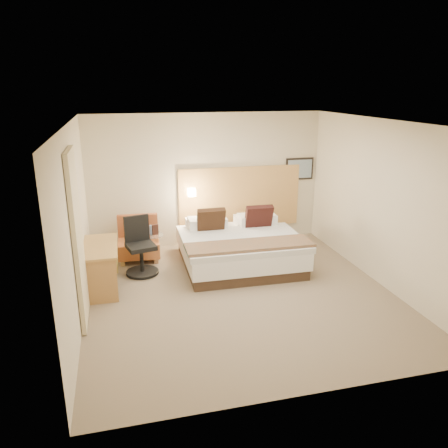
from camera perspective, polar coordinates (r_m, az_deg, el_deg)
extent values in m
cube|color=#7A6852|center=(7.12, 2.07, -9.15)|extent=(4.80, 5.00, 0.02)
cube|color=silver|center=(6.38, 2.35, 13.23)|extent=(4.80, 5.00, 0.02)
cube|color=beige|center=(8.99, -2.25, 5.75)|extent=(4.80, 0.02, 2.70)
cube|color=beige|center=(4.42, 11.33, -7.45)|extent=(4.80, 0.02, 2.70)
cube|color=beige|center=(6.41, -18.97, -0.11)|extent=(0.02, 5.00, 2.70)
cube|color=beige|center=(7.63, 19.88, 2.55)|extent=(0.02, 5.00, 2.70)
cube|color=tan|center=(9.21, 2.10, 3.48)|extent=(2.60, 0.04, 1.30)
cube|color=black|center=(9.54, 9.82, 7.12)|extent=(0.62, 0.03, 0.47)
cube|color=#748B9F|center=(9.53, 9.87, 7.10)|extent=(0.54, 0.01, 0.39)
cylinder|color=silver|center=(8.89, -4.33, 4.25)|extent=(0.02, 0.12, 0.02)
cube|color=#F7E5C0|center=(8.83, -4.27, 4.16)|extent=(0.15, 0.15, 0.15)
cube|color=beige|center=(6.21, -18.56, -1.90)|extent=(0.06, 0.90, 2.42)
cylinder|color=#7A98BD|center=(8.37, -10.09, -0.83)|extent=(0.07, 0.07, 0.18)
cylinder|color=#829CC9|center=(8.39, -9.52, -0.75)|extent=(0.07, 0.07, 0.18)
cube|color=#3C1F18|center=(8.36, -8.97, -0.73)|extent=(0.12, 0.08, 0.20)
cube|color=#3A291D|center=(8.22, 1.92, -4.59)|extent=(2.05, 2.05, 0.19)
cube|color=white|center=(8.12, 1.94, -2.96)|extent=(2.11, 2.11, 0.31)
cube|color=silver|center=(7.79, 2.50, -2.27)|extent=(2.16, 1.53, 0.10)
cube|color=white|center=(8.65, -2.53, 0.06)|extent=(0.73, 0.41, 0.19)
cube|color=white|center=(8.87, 3.80, 0.50)|extent=(0.73, 0.41, 0.19)
cube|color=white|center=(8.36, -2.20, 0.20)|extent=(0.73, 0.41, 0.19)
cube|color=white|center=(8.60, 4.33, 0.64)|extent=(0.73, 0.41, 0.19)
cube|color=black|center=(8.15, -1.72, 0.34)|extent=(0.52, 0.29, 0.53)
cube|color=black|center=(8.37, 4.55, 0.77)|extent=(0.52, 0.29, 0.53)
cube|color=#C05A27|center=(7.39, 3.36, -2.76)|extent=(2.19, 0.61, 0.05)
cube|color=tan|center=(8.36, -13.08, -5.00)|extent=(0.08, 0.08, 0.10)
cube|color=tan|center=(8.35, -8.84, -4.76)|extent=(0.08, 0.08, 0.10)
cube|color=tan|center=(8.86, -12.99, -3.67)|extent=(0.08, 0.08, 0.10)
cube|color=tan|center=(8.85, -8.99, -3.45)|extent=(0.08, 0.08, 0.10)
cube|color=#B96231|center=(8.53, -11.05, -3.00)|extent=(0.81, 0.71, 0.29)
cube|color=#974C28|center=(8.68, -11.20, -0.15)|extent=(0.78, 0.16, 0.43)
cube|color=black|center=(8.60, -11.17, -0.79)|extent=(0.38, 0.20, 0.38)
cylinder|color=silver|center=(8.56, -9.29, -4.50)|extent=(0.39, 0.39, 0.02)
cylinder|color=white|center=(8.47, -9.37, -2.98)|extent=(0.05, 0.05, 0.47)
cylinder|color=white|center=(8.39, -9.45, -1.44)|extent=(0.58, 0.58, 0.01)
cube|color=#AD8144|center=(7.30, -15.93, -2.88)|extent=(0.56, 1.20, 0.04)
cube|color=#A77741|center=(6.92, -15.82, -7.35)|extent=(0.50, 0.04, 0.71)
cube|color=#B29946|center=(7.95, -15.59, -4.02)|extent=(0.50, 0.04, 0.71)
cube|color=#A38C40|center=(7.32, -15.49, -3.43)|extent=(0.46, 1.12, 0.10)
cylinder|color=black|center=(7.94, -10.60, -6.18)|extent=(0.69, 0.69, 0.04)
cylinder|color=black|center=(7.85, -10.70, -4.56)|extent=(0.08, 0.08, 0.44)
cube|color=black|center=(7.76, -10.80, -2.90)|extent=(0.56, 0.56, 0.08)
cube|color=black|center=(7.86, -11.35, -0.52)|extent=(0.44, 0.15, 0.46)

